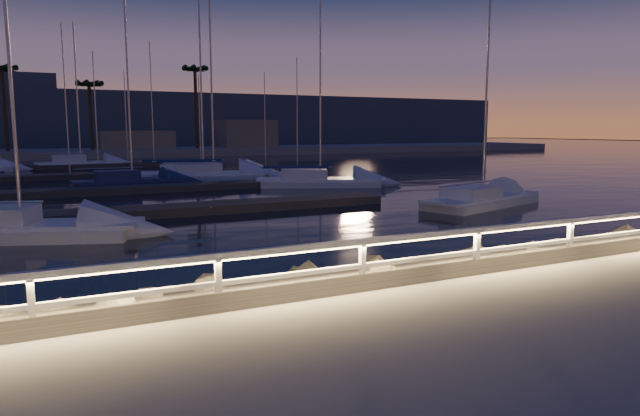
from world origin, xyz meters
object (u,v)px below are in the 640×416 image
(sailboat_h, at_px, (317,180))
(sailboat_l, at_px, (200,174))
(sailboat_n, at_px, (79,163))
(guard_rail, at_px, (315,258))
(sailboat_d, at_px, (480,198))
(sailboat_c, at_px, (15,227))
(sailboat_g, at_px, (210,174))
(sailboat_f, at_px, (129,181))

(sailboat_h, bearing_deg, sailboat_l, 150.92)
(sailboat_h, relative_size, sailboat_n, 1.01)
(guard_rail, distance_m, sailboat_d, 19.14)
(guard_rail, bearing_deg, sailboat_l, 79.28)
(sailboat_c, xyz_separation_m, sailboat_d, (20.49, -0.76, -0.03))
(sailboat_g, bearing_deg, sailboat_n, 118.37)
(sailboat_n, bearing_deg, sailboat_c, -99.38)
(sailboat_f, bearing_deg, sailboat_h, -28.09)
(guard_rail, height_order, sailboat_f, sailboat_f)
(sailboat_f, distance_m, sailboat_g, 6.86)
(sailboat_d, bearing_deg, sailboat_f, 112.20)
(guard_rail, relative_size, sailboat_g, 2.84)
(sailboat_g, relative_size, sailboat_l, 0.94)
(sailboat_d, distance_m, sailboat_h, 12.85)
(sailboat_c, relative_size, sailboat_n, 0.97)
(sailboat_l, relative_size, sailboat_n, 1.17)
(sailboat_h, bearing_deg, sailboat_n, 139.90)
(guard_rail, distance_m, sailboat_c, 13.89)
(sailboat_c, distance_m, sailboat_h, 21.13)
(sailboat_d, height_order, sailboat_f, sailboat_d)
(sailboat_n, bearing_deg, sailboat_g, -70.43)
(sailboat_g, height_order, sailboat_l, sailboat_l)
(guard_rail, xyz_separation_m, sailboat_c, (-5.56, 12.70, -0.95))
(guard_rail, height_order, sailboat_l, sailboat_l)
(sailboat_f, height_order, sailboat_l, sailboat_l)
(sailboat_c, xyz_separation_m, sailboat_g, (12.42, 19.40, 0.04))
(sailboat_c, xyz_separation_m, sailboat_n, (4.50, 38.70, 0.03))
(sailboat_l, bearing_deg, sailboat_h, -34.52)
(sailboat_f, relative_size, sailboat_g, 0.81)
(sailboat_d, relative_size, sailboat_g, 0.85)
(guard_rail, xyz_separation_m, sailboat_l, (6.11, 32.29, -0.91))
(sailboat_c, distance_m, sailboat_g, 23.03)
(sailboat_g, bearing_deg, sailboat_c, -116.58)
(sailboat_l, height_order, sailboat_n, sailboat_l)
(sailboat_d, height_order, sailboat_h, sailboat_h)
(sailboat_f, xyz_separation_m, sailboat_n, (-1.68, 22.16, 0.03))
(sailboat_c, height_order, sailboat_l, sailboat_l)
(sailboat_d, height_order, sailboat_n, sailboat_n)
(sailboat_g, height_order, sailboat_n, sailboat_g)
(guard_rail, bearing_deg, sailboat_g, 77.94)
(sailboat_f, bearing_deg, sailboat_l, 23.81)
(sailboat_c, xyz_separation_m, sailboat_h, (17.57, 11.75, -0.01))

